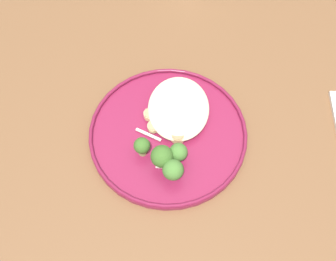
% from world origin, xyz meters
% --- Properties ---
extents(ground, '(6.00, 6.00, 0.00)m').
position_xyz_m(ground, '(0.00, 0.00, 0.00)').
color(ground, '#47423D').
extents(wooden_dining_table, '(1.40, 1.00, 0.74)m').
position_xyz_m(wooden_dining_table, '(0.00, 0.00, 0.66)').
color(wooden_dining_table, brown).
rests_on(wooden_dining_table, ground).
extents(dinner_plate, '(0.29, 0.29, 0.02)m').
position_xyz_m(dinner_plate, '(-0.01, 0.05, 0.75)').
color(dinner_plate, maroon).
rests_on(dinner_plate, wooden_dining_table).
extents(noodle_bed, '(0.14, 0.11, 0.03)m').
position_xyz_m(noodle_bed, '(0.03, 0.03, 0.76)').
color(noodle_bed, beige).
rests_on(noodle_bed, dinner_plate).
extents(seared_scallop_center_golden, '(0.03, 0.03, 0.01)m').
position_xyz_m(seared_scallop_center_golden, '(0.02, 0.02, 0.76)').
color(seared_scallop_center_golden, beige).
rests_on(seared_scallop_center_golden, dinner_plate).
extents(seared_scallop_rear_pale, '(0.02, 0.02, 0.01)m').
position_xyz_m(seared_scallop_rear_pale, '(0.02, 0.08, 0.76)').
color(seared_scallop_rear_pale, '#E5C689').
rests_on(seared_scallop_rear_pale, dinner_plate).
extents(seared_scallop_tilted_round, '(0.03, 0.03, 0.01)m').
position_xyz_m(seared_scallop_tilted_round, '(0.02, 0.06, 0.76)').
color(seared_scallop_tilted_round, '#DBB77A').
rests_on(seared_scallop_tilted_round, dinner_plate).
extents(seared_scallop_left_edge, '(0.03, 0.03, 0.02)m').
position_xyz_m(seared_scallop_left_edge, '(-0.02, 0.03, 0.76)').
color(seared_scallop_left_edge, '#DBB77A').
rests_on(seared_scallop_left_edge, dinner_plate).
extents(seared_scallop_right_edge, '(0.02, 0.02, 0.01)m').
position_xyz_m(seared_scallop_right_edge, '(-0.01, 0.07, 0.76)').
color(seared_scallop_right_edge, '#E5C689').
rests_on(seared_scallop_right_edge, dinner_plate).
extents(broccoli_floret_right_tilted, '(0.04, 0.04, 0.05)m').
position_xyz_m(broccoli_floret_right_tilted, '(-0.08, 0.05, 0.78)').
color(broccoli_floret_right_tilted, '#89A356').
rests_on(broccoli_floret_right_tilted, dinner_plate).
extents(broccoli_floret_left_leaning, '(0.04, 0.04, 0.05)m').
position_xyz_m(broccoli_floret_left_leaning, '(-0.10, 0.03, 0.78)').
color(broccoli_floret_left_leaning, '#89A356').
rests_on(broccoli_floret_left_leaning, dinner_plate).
extents(broccoli_floret_split_head, '(0.03, 0.03, 0.05)m').
position_xyz_m(broccoli_floret_split_head, '(-0.07, 0.03, 0.78)').
color(broccoli_floret_split_head, '#7A994C').
rests_on(broccoli_floret_split_head, dinner_plate).
extents(broccoli_floret_near_rim, '(0.03, 0.03, 0.04)m').
position_xyz_m(broccoli_floret_near_rim, '(-0.05, 0.09, 0.77)').
color(broccoli_floret_near_rim, '#89A356').
rests_on(broccoli_floret_near_rim, dinner_plate).
extents(onion_sliver_curled_piece, '(0.01, 0.04, 0.00)m').
position_xyz_m(onion_sliver_curled_piece, '(-0.08, 0.05, 0.75)').
color(onion_sliver_curled_piece, silver).
rests_on(onion_sliver_curled_piece, dinner_plate).
extents(onion_sliver_pale_crescent, '(0.03, 0.05, 0.00)m').
position_xyz_m(onion_sliver_pale_crescent, '(-0.02, 0.08, 0.75)').
color(onion_sliver_pale_crescent, silver).
rests_on(onion_sliver_pale_crescent, dinner_plate).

